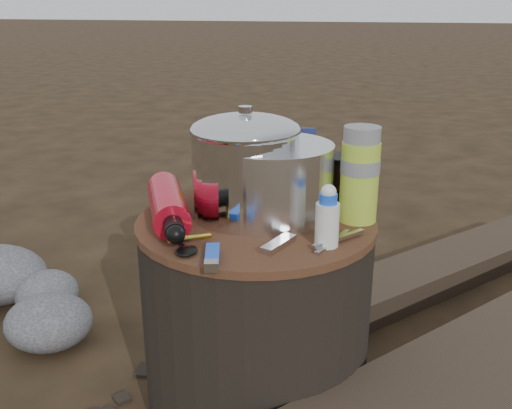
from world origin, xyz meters
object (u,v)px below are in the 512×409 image
(stump, at_px, (256,315))
(travel_mug, at_px, (340,181))
(thermos, at_px, (360,175))
(fuel_bottle, at_px, (168,204))
(camping_pot, at_px, (246,166))

(stump, distance_m, travel_mug, 0.35)
(thermos, bearing_deg, travel_mug, 119.70)
(stump, height_order, fuel_bottle, fuel_bottle)
(travel_mug, bearing_deg, fuel_bottle, -147.50)
(fuel_bottle, height_order, thermos, thermos)
(stump, bearing_deg, camping_pot, 152.33)
(camping_pot, height_order, fuel_bottle, camping_pot)
(stump, bearing_deg, thermos, 15.41)
(thermos, bearing_deg, camping_pot, -169.57)
(thermos, relative_size, travel_mug, 1.78)
(stump, xyz_separation_m, fuel_bottle, (-0.17, -0.06, 0.26))
(stump, height_order, thermos, thermos)
(camping_pot, bearing_deg, travel_mug, 36.71)
(camping_pot, bearing_deg, thermos, 10.43)
(stump, bearing_deg, fuel_bottle, -160.89)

